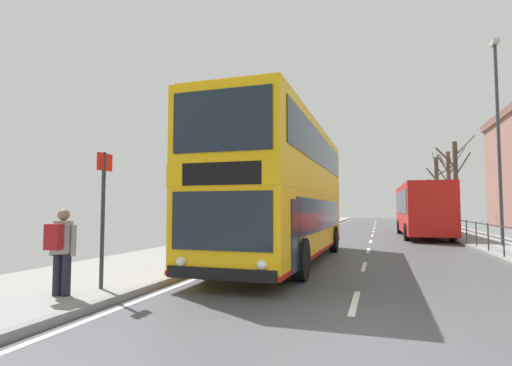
{
  "coord_description": "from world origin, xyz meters",
  "views": [
    {
      "loc": [
        0.47,
        -5.12,
        1.76
      ],
      "look_at": [
        -3.35,
        7.1,
        2.59
      ],
      "focal_mm": 27.66,
      "sensor_mm": 36.0,
      "label": 1
    }
  ],
  "objects": [
    {
      "name": "bare_tree_far_00",
      "position": [
        5.48,
        24.48,
        3.46
      ],
      "size": [
        2.59,
        2.23,
        6.52
      ],
      "color": "#4C3D2D",
      "rests_on": "ground"
    },
    {
      "name": "bare_tree_far_02",
      "position": [
        6.22,
        39.35,
        3.74
      ],
      "size": [
        2.94,
        1.86,
        7.36
      ],
      "color": "#4C3D2D",
      "rests_on": "ground"
    },
    {
      "name": "pedestrian_with_backpack",
      "position": [
        -5.2,
        0.87,
        1.07
      ],
      "size": [
        0.55,
        0.56,
        1.61
      ],
      "color": "black",
      "rests_on": "ground"
    },
    {
      "name": "double_decker_bus_main",
      "position": [
        -2.55,
        7.72,
        2.36
      ],
      "size": [
        2.75,
        11.04,
        4.5
      ],
      "color": "#F4B20F",
      "rests_on": "ground"
    },
    {
      "name": "bus_stop_sign_near",
      "position": [
        -4.94,
        1.68,
        1.84
      ],
      "size": [
        0.08,
        0.44,
        2.78
      ],
      "color": "#2D2D33",
      "rests_on": "ground"
    },
    {
      "name": "pedestrian_railing_far_kerb",
      "position": [
        4.45,
        12.08,
        0.85
      ],
      "size": [
        0.05,
        27.68,
        1.06
      ],
      "color": "#2D3338",
      "rests_on": "ground"
    },
    {
      "name": "street_lamp_far_side",
      "position": [
        5.61,
        14.68,
        5.37
      ],
      "size": [
        0.28,
        0.6,
        9.21
      ],
      "color": "#38383D",
      "rests_on": "ground"
    },
    {
      "name": "ground",
      "position": [
        -0.72,
        -0.0,
        0.04
      ],
      "size": [
        15.8,
        140.0,
        0.2
      ],
      "color": "#444449"
    },
    {
      "name": "bare_tree_far_01",
      "position": [
        6.07,
        31.16,
        3.6
      ],
      "size": [
        2.32,
        3.2,
        6.71
      ],
      "color": "brown",
      "rests_on": "ground"
    },
    {
      "name": "background_bus_far_lane",
      "position": [
        2.99,
        21.37,
        1.74
      ],
      "size": [
        2.7,
        10.26,
        3.19
      ],
      "color": "red",
      "rests_on": "ground"
    }
  ]
}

